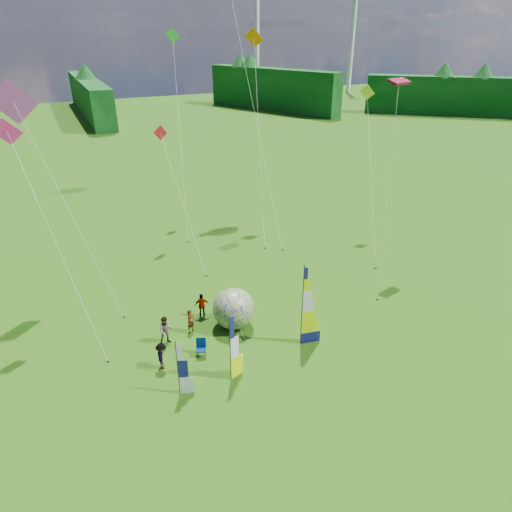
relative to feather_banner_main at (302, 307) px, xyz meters
name	(u,v)px	position (x,y,z in m)	size (l,w,h in m)	color
ground	(303,370)	(-1.06, -2.12, -2.60)	(220.00, 220.00, 0.00)	#295F0C
treeline_ring	(306,310)	(-1.06, -2.12, 1.40)	(210.00, 210.00, 8.00)	#1A5A1F
turbine_left	(353,33)	(68.94, 92.88, 12.40)	(8.00, 1.20, 30.00)	silver
turbine_right	(257,34)	(43.94, 99.88, 12.40)	(8.00, 1.20, 30.00)	silver
feather_banner_main	(302,307)	(0.00, 0.00, 0.00)	(1.40, 0.10, 5.20)	navy
side_banner_left	(230,350)	(-4.94, -1.12, -0.60)	(1.10, 0.10, 4.00)	#E9F600
side_banner_far	(178,369)	(-7.74, -0.97, -0.97)	(0.97, 0.10, 3.26)	white
bol_inflatable	(234,309)	(-2.91, 3.36, -1.29)	(2.62, 2.62, 2.62)	navy
spectator_a	(191,321)	(-5.55, 3.94, -1.82)	(0.57, 0.37, 1.55)	#66594C
spectator_b	(166,330)	(-7.22, 3.47, -1.68)	(0.90, 0.44, 1.84)	#66594C
spectator_c	(162,356)	(-8.03, 1.39, -1.78)	(1.05, 0.39, 1.63)	#66594C
spectator_d	(202,305)	(-4.35, 5.28, -1.77)	(0.97, 0.40, 1.66)	#66594C
camp_chair	(201,348)	(-5.74, 1.45, -2.06)	(0.62, 0.62, 1.07)	#001645
kite_whale	(254,101)	(5.47, 18.39, 8.69)	(4.31, 16.74, 22.57)	black
kite_rainbow_delta	(68,197)	(-10.97, 10.25, 5.05)	(8.45, 10.67, 15.30)	#FB2A00
kite_parafoil	(390,179)	(9.35, 4.65, 5.10)	(7.63, 8.93, 15.40)	#B31033
small_kite_red	(182,196)	(-2.66, 14.19, 2.61)	(2.77, 10.21, 10.41)	red
small_kite_orange	(259,134)	(5.25, 16.85, 6.14)	(5.63, 11.11, 17.47)	#FF7500
small_kite_yellow	(372,171)	(11.97, 9.77, 3.98)	(5.97, 10.37, 13.15)	yellow
small_kite_pink	(57,239)	(-12.05, 6.25, 4.05)	(5.21, 8.73, 13.29)	#EA2682
small_kite_green	(180,132)	(-0.61, 20.85, 6.07)	(4.56, 10.61, 17.33)	green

